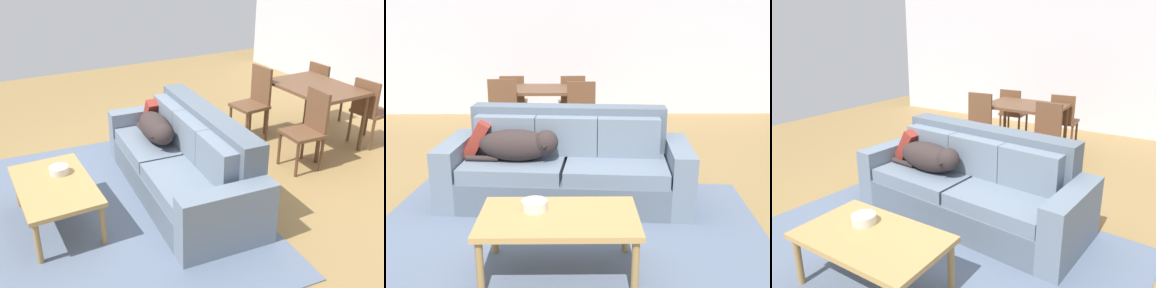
{
  "view_description": "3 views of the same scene",
  "coord_description": "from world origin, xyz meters",
  "views": [
    {
      "loc": [
        3.79,
        -1.86,
        2.44
      ],
      "look_at": [
        0.27,
        0.07,
        0.59
      ],
      "focal_mm": 41.73,
      "sensor_mm": 36.0,
      "label": 1
    },
    {
      "loc": [
        0.23,
        -4.05,
        1.74
      ],
      "look_at": [
        0.27,
        -0.24,
        0.64
      ],
      "focal_mm": 42.23,
      "sensor_mm": 36.0,
      "label": 2
    },
    {
      "loc": [
        1.9,
        -2.83,
        1.83
      ],
      "look_at": [
        0.01,
        0.13,
        0.72
      ],
      "focal_mm": 34.4,
      "sensor_mm": 36.0,
      "label": 3
    }
  ],
  "objects": [
    {
      "name": "coffee_table",
      "position": [
        0.13,
        -1.27,
        0.39
      ],
      "size": [
        1.08,
        0.64,
        0.44
      ],
      "color": "tan",
      "rests_on": "ground"
    },
    {
      "name": "area_rug",
      "position": [
        0.16,
        -0.86,
        0.01
      ],
      "size": [
        3.49,
        3.02,
        0.01
      ],
      "primitive_type": "cube",
      "rotation": [
        0.0,
        0.0,
        -0.09
      ],
      "color": "slate",
      "rests_on": "ground"
    },
    {
      "name": "dining_table",
      "position": [
        -0.18,
        2.09,
        0.68
      ],
      "size": [
        1.11,
        0.81,
        0.76
      ],
      "color": "brown",
      "rests_on": "ground"
    },
    {
      "name": "dining_chair_far_right",
      "position": [
        0.22,
        2.65,
        0.49
      ],
      "size": [
        0.43,
        0.43,
        0.87
      ],
      "rotation": [
        0.0,
        0.0,
        3.22
      ],
      "color": "brown",
      "rests_on": "ground"
    },
    {
      "name": "dining_chair_far_left",
      "position": [
        -0.68,
        2.73,
        0.48
      ],
      "size": [
        0.41,
        0.41,
        0.86
      ],
      "rotation": [
        0.0,
        0.0,
        3.17
      ],
      "color": "brown",
      "rests_on": "ground"
    },
    {
      "name": "couch",
      "position": [
        0.16,
        0.04,
        0.33
      ],
      "size": [
        2.37,
        1.07,
        0.88
      ],
      "rotation": [
        0.0,
        0.0,
        -0.09
      ],
      "color": "slate",
      "rests_on": "ground"
    },
    {
      "name": "ground_plane",
      "position": [
        0.0,
        0.0,
        0.0
      ],
      "size": [
        10.0,
        10.0,
        0.0
      ],
      "primitive_type": "plane",
      "color": "olive"
    },
    {
      "name": "throw_pillow_by_left_arm",
      "position": [
        -0.68,
        0.16,
        0.6
      ],
      "size": [
        0.29,
        0.38,
        0.37
      ],
      "primitive_type": "cube",
      "rotation": [
        0.0,
        0.51,
        -0.04
      ],
      "color": "maroon",
      "rests_on": "couch"
    },
    {
      "name": "dining_chair_near_left",
      "position": [
        -0.66,
        1.51,
        0.53
      ],
      "size": [
        0.43,
        0.43,
        0.95
      ],
      "rotation": [
        0.0,
        0.0,
        0.07
      ],
      "color": "brown",
      "rests_on": "ground"
    },
    {
      "name": "dining_chair_near_right",
      "position": [
        0.33,
        1.54,
        0.5
      ],
      "size": [
        0.43,
        0.43,
        0.92
      ],
      "rotation": [
        0.0,
        0.0,
        -0.07
      ],
      "color": "brown",
      "rests_on": "ground"
    },
    {
      "name": "bowl_on_coffee_table",
      "position": [
        -0.04,
        -1.18,
        0.47
      ],
      "size": [
        0.18,
        0.18,
        0.07
      ],
      "primitive_type": "cylinder",
      "color": "silver",
      "rests_on": "coffee_table"
    },
    {
      "name": "dog_on_left_cushion",
      "position": [
        -0.26,
        -0.07,
        0.59
      ],
      "size": [
        0.86,
        0.39,
        0.3
      ],
      "rotation": [
        0.0,
        0.0,
        -0.09
      ],
      "color": "#322726",
      "rests_on": "couch"
    }
  ]
}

